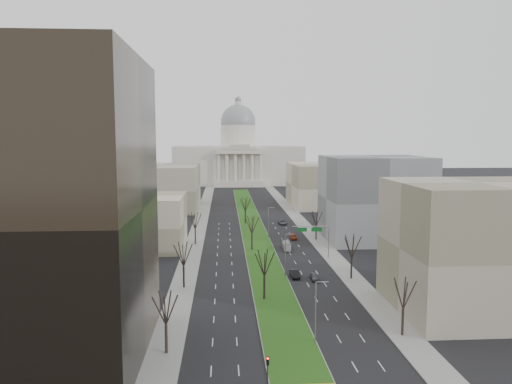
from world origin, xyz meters
name	(u,v)px	position (x,y,z in m)	size (l,w,h in m)	color
ground	(251,224)	(0.00, 120.00, 0.00)	(600.00, 600.00, 0.00)	black
median	(251,224)	(0.00, 118.99, 0.10)	(8.00, 222.03, 0.20)	#999993
sidewalk_left	(196,239)	(-17.50, 95.00, 0.07)	(5.00, 330.00, 0.15)	gray
sidewalk_right	(315,238)	(17.50, 95.00, 0.07)	(5.00, 330.00, 0.15)	gray
capitol	(238,158)	(0.00, 269.59, 16.31)	(80.00, 46.00, 55.00)	beige
building_glass_tower	(10,211)	(-37.00, 18.00, 20.00)	(34.00, 30.00, 40.00)	black
building_beige_left	(135,222)	(-33.00, 85.00, 7.00)	(26.00, 22.00, 14.00)	gray
building_tan_right	(475,247)	(33.00, 32.00, 11.00)	(26.00, 24.00, 22.00)	gray
building_grey_right	(374,198)	(34.00, 92.00, 12.00)	(28.00, 26.00, 24.00)	slate
building_far_left	(162,187)	(-35.00, 160.00, 9.00)	(30.00, 40.00, 18.00)	gray
building_far_right	(326,185)	(35.00, 165.00, 9.00)	(30.00, 40.00, 18.00)	gray
tree_left_near	(166,307)	(-17.20, 18.00, 6.61)	(5.10, 5.10, 9.18)	black
tree_left_mid	(183,253)	(-17.20, 48.00, 7.00)	(5.40, 5.40, 9.72)	black
tree_left_far	(195,220)	(-17.20, 88.00, 6.84)	(5.28, 5.28, 9.50)	black
tree_right_near	(404,292)	(17.20, 22.00, 6.69)	(5.16, 5.16, 9.29)	black
tree_right_mid	(352,245)	(17.20, 52.00, 7.16)	(5.52, 5.52, 9.94)	black
tree_right_far	(316,218)	(17.20, 92.00, 6.53)	(5.04, 5.04, 9.07)	black
tree_median_a	(264,262)	(-2.00, 40.00, 7.00)	(5.40, 5.40, 9.72)	black
tree_median_b	(252,224)	(-2.00, 80.00, 7.00)	(5.40, 5.40, 9.72)	black
tree_median_c	(245,204)	(-2.00, 120.00, 7.00)	(5.40, 5.40, 9.72)	black
streetlamp_median_a	(316,311)	(3.76, 20.00, 4.81)	(1.90, 0.20, 9.16)	gray
streetlamp_median_b	(286,254)	(3.76, 55.00, 4.81)	(1.90, 0.20, 9.16)	gray
streetlamp_median_c	(269,222)	(3.76, 95.00, 4.81)	(1.90, 0.20, 9.16)	gray
traffic_signal_median	(268,369)	(-4.30, 6.93, 2.79)	(0.32, 0.41, 4.30)	#2D2D30
mast_arm_signs	(318,234)	(13.49, 70.03, 6.11)	(9.12, 0.24, 8.09)	gray
car_grey_near	(315,277)	(9.47, 51.65, 0.73)	(1.73, 4.29, 1.46)	#484A4F
car_black	(295,274)	(5.56, 53.93, 0.79)	(1.67, 4.78, 1.58)	black
car_red	(293,237)	(10.78, 93.25, 0.66)	(1.85, 4.55, 1.32)	maroon
car_grey_far	(283,222)	(10.62, 118.30, 0.74)	(2.44, 5.29, 1.47)	#56585E
box_van	(286,245)	(7.14, 80.65, 1.10)	(1.85, 7.90, 2.20)	silver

